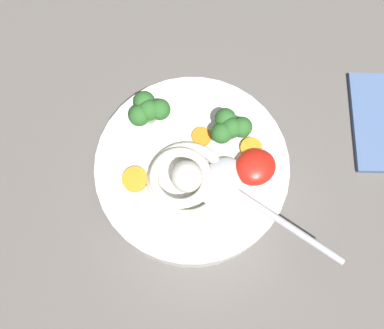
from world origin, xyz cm
name	(u,v)px	position (x,y,z in cm)	size (l,w,h in cm)	color
table_slab	(206,153)	(0.00, 0.00, 1.33)	(100.14, 100.14, 2.66)	#5B5651
soup_bowl	(192,171)	(3.31, 2.36, 5.44)	(21.77, 21.77, 5.37)	white
noodle_pile	(185,179)	(4.86, 3.77, 9.25)	(9.71, 9.52, 3.90)	silver
soup_spoon	(232,189)	(0.88, 6.95, 8.84)	(11.05, 16.79, 1.60)	#B7B7BC
chili_sauce_dollop	(255,167)	(-2.50, 6.06, 9.07)	(4.57, 4.12, 2.06)	red
broccoli_floret_center	(148,109)	(5.00, -4.85, 10.37)	(4.70, 4.05, 3.72)	#7A9E60
broccoli_floret_near_spoon	(230,127)	(-2.01, 1.11, 10.30)	(4.56, 3.92, 3.60)	#7A9E60
carrot_slice_front	(135,179)	(9.66, 1.08, 8.37)	(2.81, 2.81, 0.66)	orange
carrot_slice_beside_chili	(200,133)	(0.86, -0.43, 8.26)	(2.24, 2.24, 0.45)	orange
carrot_slice_far	(251,148)	(-3.36, 3.83, 8.39)	(2.43, 2.43, 0.71)	orange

